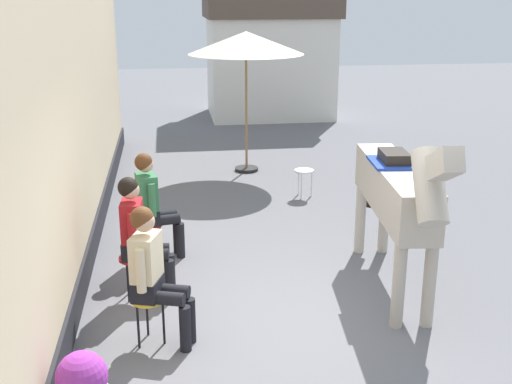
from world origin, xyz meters
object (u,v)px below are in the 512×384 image
(seated_visitor_near, at_px, (153,269))
(cafe_parasol, at_px, (246,44))
(saddled_horse_center, at_px, (397,193))
(seated_visitor_middle, at_px, (139,232))
(spare_stool_white, at_px, (304,173))
(seated_visitor_far, at_px, (152,201))

(seated_visitor_near, distance_m, cafe_parasol, 6.46)
(saddled_horse_center, bearing_deg, seated_visitor_middle, 175.83)
(seated_visitor_near, xyz_separation_m, seated_visitor_middle, (-0.17, 1.02, 0.00))
(saddled_horse_center, distance_m, spare_stool_white, 3.60)
(seated_visitor_middle, height_order, saddled_horse_center, saddled_horse_center)
(seated_visitor_far, xyz_separation_m, spare_stool_white, (2.42, 2.25, -0.38))
(seated_visitor_near, height_order, seated_visitor_middle, same)
(cafe_parasol, distance_m, spare_stool_white, 2.71)
(seated_visitor_middle, distance_m, cafe_parasol, 5.57)
(seated_visitor_near, distance_m, spare_stool_white, 4.94)
(cafe_parasol, xyz_separation_m, spare_stool_white, (0.74, -1.72, -1.96))
(cafe_parasol, height_order, spare_stool_white, cafe_parasol)
(seated_visitor_near, bearing_deg, seated_visitor_middle, 99.48)
(seated_visitor_near, relative_size, cafe_parasol, 0.54)
(saddled_horse_center, bearing_deg, spare_stool_white, 94.37)
(seated_visitor_near, distance_m, seated_visitor_far, 2.07)
(seated_visitor_far, xyz_separation_m, cafe_parasol, (1.68, 3.97, 1.59))
(seated_visitor_far, relative_size, spare_stool_white, 3.02)
(cafe_parasol, relative_size, spare_stool_white, 5.61)
(seated_visitor_middle, height_order, cafe_parasol, cafe_parasol)
(seated_visitor_middle, xyz_separation_m, saddled_horse_center, (2.82, -0.21, 0.38))
(seated_visitor_middle, distance_m, seated_visitor_far, 1.06)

